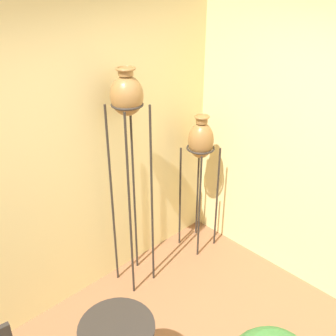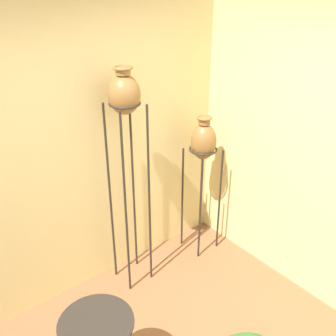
{
  "view_description": "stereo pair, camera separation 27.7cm",
  "coord_description": "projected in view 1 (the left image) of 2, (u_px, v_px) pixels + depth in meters",
  "views": [
    {
      "loc": [
        -1.26,
        -0.87,
        2.73
      ],
      "look_at": [
        0.95,
        1.44,
        1.07
      ],
      "focal_mm": 42.0,
      "sensor_mm": 36.0,
      "label": 1
    },
    {
      "loc": [
        -1.05,
        -1.06,
        2.73
      ],
      "look_at": [
        0.95,
        1.44,
        1.07
      ],
      "focal_mm": 42.0,
      "sensor_mm": 36.0,
      "label": 2
    }
  ],
  "objects": [
    {
      "name": "vase_stand_tall",
      "position": [
        127.0,
        108.0,
        3.05
      ],
      "size": [
        0.27,
        0.27,
        2.05
      ],
      "color": "#28231E",
      "rests_on": "ground_plane"
    },
    {
      "name": "vase_stand_medium",
      "position": [
        201.0,
        144.0,
        3.79
      ],
      "size": [
        0.29,
        0.29,
        1.48
      ],
      "color": "#28231E",
      "rests_on": "ground_plane"
    },
    {
      "name": "wall_back",
      "position": [
        55.0,
        163.0,
        3.07
      ],
      "size": [
        7.38,
        0.06,
        2.7
      ],
      "color": "beige",
      "rests_on": "ground_plane"
    }
  ]
}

